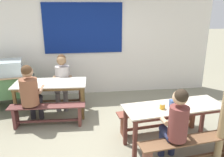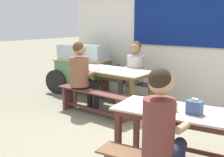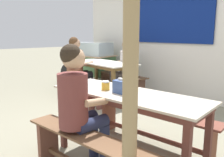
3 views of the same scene
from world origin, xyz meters
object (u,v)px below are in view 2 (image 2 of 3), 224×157
(dining_table_far, at_px, (111,74))
(dining_table_near, at_px, (199,121))
(bench_far_back, at_px, (127,88))
(person_left_back_turned, at_px, (82,72))
(person_near_front, at_px, (162,127))
(bench_near_back, at_px, (206,138))
(food_cart, at_px, (83,64))
(condiment_jar, at_px, (173,106))
(person_center_facing, at_px, (134,69))
(tissue_box, at_px, (195,107))
(bench_far_front, at_px, (92,100))

(dining_table_far, bearing_deg, dining_table_near, -34.26)
(bench_far_back, bearing_deg, person_left_back_turned, -110.07)
(bench_far_back, height_order, person_near_front, person_near_front)
(bench_near_back, bearing_deg, food_cart, 155.07)
(bench_far_back, height_order, condiment_jar, condiment_jar)
(food_cart, distance_m, person_center_facing, 1.53)
(food_cart, bearing_deg, dining_table_far, -25.09)
(bench_near_back, xyz_separation_m, tissue_box, (0.04, -0.58, 0.54))
(dining_table_near, xyz_separation_m, person_center_facing, (-2.03, 1.99, 0.06))
(condiment_jar, bearing_deg, food_cart, 146.03)
(dining_table_near, bearing_deg, person_near_front, -109.10)
(bench_far_front, distance_m, person_center_facing, 1.11)
(food_cart, bearing_deg, bench_far_back, -3.39)
(bench_far_front, distance_m, person_near_front, 2.62)
(bench_far_front, xyz_separation_m, food_cart, (-1.27, 1.13, 0.39))
(condiment_jar, bearing_deg, person_left_back_turned, 153.60)
(person_near_front, bearing_deg, person_center_facing, 126.98)
(tissue_box, bearing_deg, person_center_facing, 134.33)
(bench_near_back, relative_size, food_cart, 0.99)
(bench_far_front, height_order, person_center_facing, person_center_facing)
(person_near_front, relative_size, condiment_jar, 13.07)
(bench_near_back, height_order, condiment_jar, condiment_jar)
(bench_far_back, distance_m, person_left_back_turned, 1.14)
(condiment_jar, bearing_deg, dining_table_near, 19.23)
(person_near_front, xyz_separation_m, person_left_back_turned, (-2.42, 1.56, 0.02))
(dining_table_far, xyz_separation_m, bench_far_back, (0.02, 0.53, -0.39))
(dining_table_far, relative_size, person_left_back_turned, 1.21)
(dining_table_near, xyz_separation_m, condiment_jar, (-0.24, -0.08, 0.13))
(bench_far_back, distance_m, food_cart, 1.37)
(person_near_front, bearing_deg, bench_near_back, 84.32)
(bench_far_front, bearing_deg, bench_near_back, -12.37)
(dining_table_near, distance_m, food_cart, 4.14)
(person_center_facing, relative_size, tissue_box, 8.20)
(bench_far_front, relative_size, condiment_jar, 15.69)
(person_center_facing, bearing_deg, tissue_box, -45.67)
(dining_table_near, bearing_deg, bench_near_back, 97.34)
(bench_far_back, distance_m, person_near_front, 3.31)
(dining_table_near, xyz_separation_m, bench_near_back, (-0.07, 0.52, -0.39))
(food_cart, distance_m, person_near_front, 4.28)
(dining_table_far, bearing_deg, food_cart, 154.91)
(bench_far_front, bearing_deg, condiment_jar, -28.26)
(dining_table_near, relative_size, tissue_box, 11.35)
(person_near_front, relative_size, person_left_back_turned, 0.98)
(bench_far_front, xyz_separation_m, tissue_box, (2.25, -1.07, 0.55))
(dining_table_near, xyz_separation_m, bench_far_back, (-2.23, 2.06, -0.39))
(food_cart, xyz_separation_m, person_near_front, (3.38, -2.62, 0.06))
(bench_far_front, distance_m, condiment_jar, 2.37)
(bench_far_front, xyz_separation_m, person_center_facing, (0.25, 0.98, 0.46))
(bench_far_front, xyz_separation_m, person_left_back_turned, (-0.31, 0.07, 0.47))
(tissue_box, bearing_deg, bench_near_back, 93.64)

